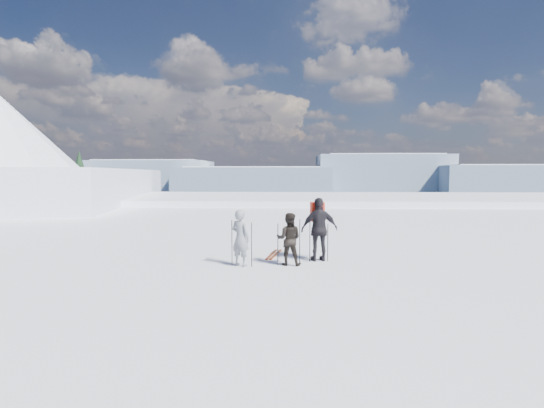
% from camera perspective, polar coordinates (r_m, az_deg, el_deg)
% --- Properties ---
extents(lake_basin, '(820.00, 820.00, 71.62)m').
position_cam_1_polar(lake_basin, '(41.24, 4.75, -8.64)').
color(lake_basin, white).
rests_on(lake_basin, ground).
extents(far_mountain_range, '(770.00, 110.00, 53.00)m').
position_cam_1_polar(far_mountain_range, '(466.11, 6.27, 2.98)').
color(far_mountain_range, slate).
rests_on(far_mountain_range, ground).
extents(near_ridge, '(31.37, 35.68, 25.62)m').
position_cam_1_polar(near_ridge, '(47.13, -29.71, -3.85)').
color(near_ridge, white).
rests_on(near_ridge, ground).
extents(skier_grey, '(0.71, 0.64, 1.63)m').
position_cam_1_polar(skier_grey, '(12.20, -4.27, -4.56)').
color(skier_grey, gray).
rests_on(skier_grey, ground).
extents(skier_dark, '(0.81, 0.66, 1.52)m').
position_cam_1_polar(skier_dark, '(12.30, 2.28, -4.73)').
color(skier_dark, black).
rests_on(skier_dark, ground).
extents(skier_pack, '(1.20, 0.70, 1.93)m').
position_cam_1_polar(skier_pack, '(12.93, 6.40, -3.41)').
color(skier_pack, black).
rests_on(skier_pack, ground).
extents(backpack, '(0.45, 0.31, 0.59)m').
position_cam_1_polar(backpack, '(13.06, 6.14, 2.22)').
color(backpack, red).
rests_on(backpack, skier_pack).
extents(ski_poles, '(2.82, 0.86, 1.35)m').
position_cam_1_polar(ski_poles, '(12.38, 1.46, -5.27)').
color(ski_poles, black).
rests_on(ski_poles, ground).
extents(skis_loose, '(0.50, 1.69, 0.03)m').
position_cam_1_polar(skis_loose, '(13.91, 0.23, -6.80)').
color(skis_loose, black).
rests_on(skis_loose, ground).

